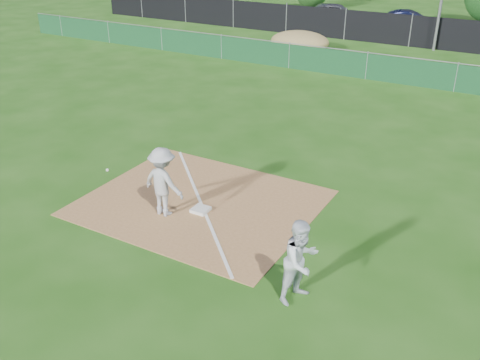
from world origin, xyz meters
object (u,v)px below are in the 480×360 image
at_px(car_left, 335,14).
at_px(car_mid, 410,22).
at_px(play_at_first, 163,182).
at_px(runner, 301,261).
at_px(first_base, 201,210).

relative_size(car_left, car_mid, 1.13).
bearing_deg(car_left, play_at_first, 175.82).
relative_size(play_at_first, runner, 1.32).
bearing_deg(runner, first_base, 82.45).
bearing_deg(runner, car_mid, 29.98).
bearing_deg(first_base, car_mid, 92.97).
relative_size(play_at_first, car_mid, 0.58).
bearing_deg(first_base, car_left, 103.74).
height_order(first_base, play_at_first, play_at_first).
bearing_deg(car_left, car_mid, -101.88).
height_order(play_at_first, car_mid, play_at_first).
xyz_separation_m(first_base, play_at_first, (-0.73, -0.56, 0.87)).
relative_size(first_base, play_at_first, 0.18).
bearing_deg(play_at_first, first_base, 37.28).
bearing_deg(runner, car_left, 39.65).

